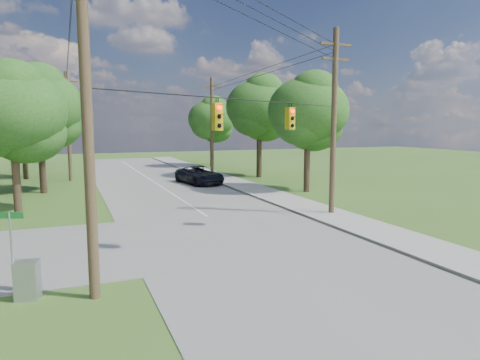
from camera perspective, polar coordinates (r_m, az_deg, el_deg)
name	(u,v)px	position (r m, az deg, el deg)	size (l,w,h in m)	color
ground	(242,281)	(14.59, 0.22, -13.36)	(140.00, 140.00, 0.00)	#3B5B1E
main_road	(241,238)	(19.72, 0.11, -7.79)	(10.00, 100.00, 0.03)	gray
sidewalk_east	(361,225)	(23.00, 15.85, -5.76)	(2.60, 100.00, 0.12)	gray
pole_sw	(86,87)	(13.09, -19.88, 11.60)	(2.00, 0.32, 12.00)	brown
pole_ne	(334,120)	(24.97, 12.40, 7.87)	(2.00, 0.32, 10.50)	brown
pole_north_e	(212,125)	(44.90, -3.77, 7.27)	(2.00, 0.32, 10.00)	brown
pole_north_w	(68,125)	(42.64, -21.93, 6.76)	(2.00, 0.32, 10.00)	brown
power_lines	(189,54)	(25.40, -6.78, 16.33)	(13.93, 29.62, 4.93)	black
traffic_signals	(258,117)	(18.73, 2.37, 8.37)	(4.91, 3.27, 1.05)	gold
tree_w_near	(12,112)	(27.79, -28.14, 8.06)	(6.00, 6.00, 8.40)	#432F21
tree_w_mid	(39,106)	(35.71, -25.25, 8.92)	(6.40, 6.40, 9.22)	#432F21
tree_w_far	(22,114)	(45.81, -27.07, 7.90)	(6.00, 6.00, 8.73)	#432F21
tree_e_near	(308,111)	(33.40, 9.05, 9.12)	(6.20, 6.20, 8.81)	#432F21
tree_e_mid	(259,107)	(42.52, 2.61, 9.68)	(6.60, 6.60, 9.64)	#432F21
tree_e_far	(212,119)	(53.31, -3.81, 8.13)	(5.80, 5.80, 8.32)	#432F21
car_main_north	(200,175)	(37.69, -5.41, 0.66)	(2.56, 5.55, 1.54)	black
control_cabinet	(27,280)	(14.44, -26.50, -11.89)	(0.66, 0.47, 1.18)	gray
street_name_sign	(11,245)	(14.16, -28.18, -7.63)	(0.77, 0.31, 2.69)	gray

